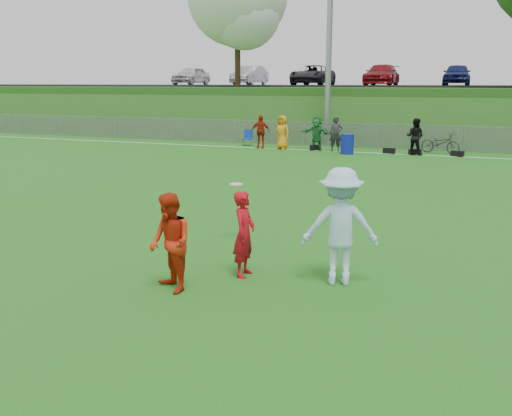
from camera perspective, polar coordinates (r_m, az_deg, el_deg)
The scene contains 17 objects.
ground at distance 11.02m, azimuth -4.81°, elevation -5.16°, with size 120.00×120.00×0.00m, color #186515.
sideline_far at distance 28.01m, azimuth 11.61°, elevation 5.42°, with size 60.00×0.10×0.01m, color white.
fence at distance 29.90m, azimuth 12.33°, elevation 7.06°, with size 58.00×0.06×1.30m.
light_pole at distance 31.35m, azimuth 7.40°, elevation 18.57°, with size 1.20×0.40×12.15m.
berm at distance 40.72m, azimuth 14.90°, elevation 9.50°, with size 120.00×18.00×3.00m, color #235317.
parking_lot at distance 42.67m, azimuth 15.33°, elevation 11.68°, with size 120.00×12.00×0.10m, color black.
tree_white_flowering at distance 37.60m, azimuth -1.71°, elevation 20.11°, with size 6.30×6.30×8.78m.
car_row at distance 41.83m, azimuth 13.61°, elevation 12.82°, with size 32.04×5.18×1.44m.
spectator_row at distance 28.44m, azimuth 6.66°, elevation 7.40°, with size 8.69×0.84×1.69m.
gear_bags at distance 27.95m, azimuth 13.49°, elevation 5.57°, with size 7.32×0.52×0.26m.
player_red_left at distance 9.90m, azimuth -1.19°, elevation -2.60°, with size 0.55×0.36×1.51m, color #AF0C15.
player_red_center at distance 9.26m, azimuth -8.58°, elevation -3.48°, with size 0.79×0.61×1.62m, color red.
player_blue at distance 9.56m, azimuth 8.43°, elevation -1.85°, with size 1.28×0.73×1.98m, color #AAD5EC.
frisbee at distance 12.04m, azimuth -2.00°, elevation 2.39°, with size 0.27×0.27×0.03m.
recycling_bin at distance 27.38m, azimuth 9.11°, elevation 6.34°, with size 0.63×0.63×0.94m, color #0D1D97.
camp_chair at distance 30.64m, azimuth -0.86°, elevation 6.72°, with size 0.53×0.54×0.85m.
bicycle at distance 28.60m, azimuth 17.96°, elevation 6.22°, with size 0.67×1.92×1.01m, color #313134.
Camera 1 is at (4.65, -9.42, 3.33)m, focal length 40.00 mm.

